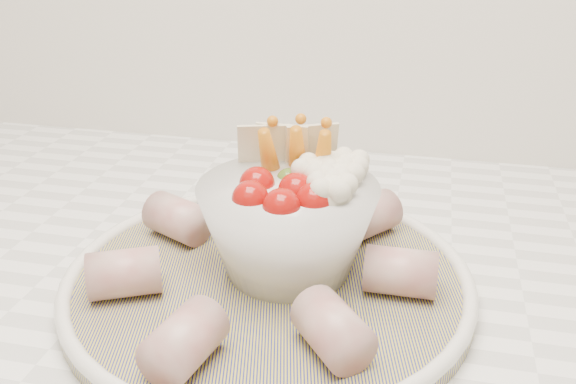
# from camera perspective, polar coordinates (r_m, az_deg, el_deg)

# --- Properties ---
(serving_platter) EXTENTS (0.40, 0.40, 0.02)m
(serving_platter) POSITION_cam_1_polar(r_m,az_deg,el_deg) (0.53, -1.77, -7.84)
(serving_platter) COLOR navy
(serving_platter) RESTS_ON kitchen_counter
(veggie_bowl) EXTENTS (0.14, 0.14, 0.12)m
(veggie_bowl) POSITION_cam_1_polar(r_m,az_deg,el_deg) (0.51, 0.28, -2.50)
(veggie_bowl) COLOR silver
(veggie_bowl) RESTS_ON serving_platter
(cured_meat_rolls) EXTENTS (0.27, 0.29, 0.04)m
(cured_meat_rolls) POSITION_cam_1_polar(r_m,az_deg,el_deg) (0.52, -1.91, -5.69)
(cured_meat_rolls) COLOR #A54D4B
(cured_meat_rolls) RESTS_ON serving_platter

